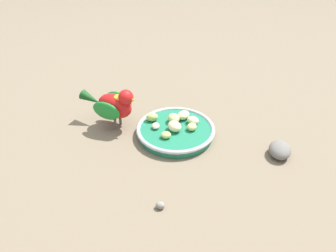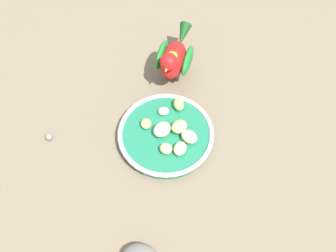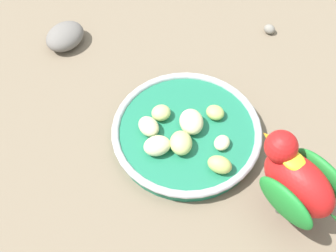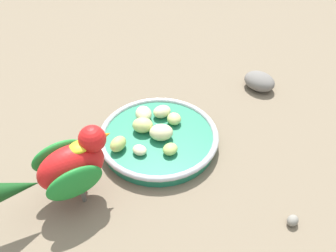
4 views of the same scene
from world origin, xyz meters
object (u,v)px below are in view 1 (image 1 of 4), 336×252
apple_piece_0 (174,118)px  pebble_0 (160,205)px  apple_piece_3 (175,127)px  rock_large (280,150)px  apple_piece_7 (166,135)px  apple_piece_6 (193,120)px  parrot (114,104)px  apple_piece_1 (183,115)px  apple_piece_5 (152,117)px  apple_piece_4 (156,126)px  apple_piece_2 (192,127)px  feeding_bowl (175,131)px

apple_piece_0 → pebble_0: 0.28m
apple_piece_3 → rock_large: 0.26m
apple_piece_7 → pebble_0: (0.19, -0.09, -0.02)m
apple_piece_6 → apple_piece_7: apple_piece_6 is taller
apple_piece_3 → parrot: (-0.11, -0.13, 0.04)m
parrot → apple_piece_3: bearing=7.2°
apple_piece_1 → apple_piece_5: 0.08m
apple_piece_7 → rock_large: size_ratio=0.39×
apple_piece_5 → pebble_0: size_ratio=1.76×
apple_piece_3 → apple_piece_4: apple_piece_3 is taller
apple_piece_2 → apple_piece_6: 0.03m
apple_piece_3 → apple_piece_7: bearing=-61.5°
feeding_bowl → rock_large: rock_large is taller
feeding_bowl → pebble_0: 0.25m
apple_piece_0 → rock_large: 0.28m
apple_piece_1 → pebble_0: (0.24, -0.17, -0.02)m
apple_piece_7 → parrot: 0.16m
apple_piece_4 → parrot: 0.12m
apple_piece_4 → apple_piece_5: size_ratio=0.75×
apple_piece_0 → apple_piece_1: 0.03m
apple_piece_1 → apple_piece_3: (0.04, -0.04, 0.00)m
apple_piece_1 → apple_piece_2: (0.05, -0.00, -0.00)m
apple_piece_1 → pebble_0: bearing=-34.8°
apple_piece_0 → rock_large: size_ratio=0.54×
apple_piece_6 → parrot: parrot is taller
apple_piece_1 → rock_large: 0.26m
apple_piece_5 → apple_piece_6: size_ratio=0.98×
apple_piece_1 → apple_piece_2: apple_piece_1 is taller
feeding_bowl → pebble_0: size_ratio=11.23×
feeding_bowl → pebble_0: (0.21, -0.13, -0.01)m
apple_piece_2 → apple_piece_4: size_ratio=1.10×
apple_piece_5 → parrot: (-0.04, -0.09, 0.04)m
apple_piece_1 → rock_large: apple_piece_1 is taller
apple_piece_4 → apple_piece_5: bearing=173.2°
feeding_bowl → apple_piece_2: apple_piece_2 is taller
apple_piece_3 → rock_large: apple_piece_3 is taller
apple_piece_0 → parrot: parrot is taller
rock_large → apple_piece_3: bearing=-130.1°
apple_piece_5 → rock_large: size_ratio=0.49×
apple_piece_5 → rock_large: 0.33m
apple_piece_7 → apple_piece_2: bearing=93.0°
apple_piece_3 → apple_piece_2: bearing=71.5°
apple_piece_1 → apple_piece_6: (0.03, 0.01, -0.00)m
apple_piece_2 → apple_piece_6: size_ratio=0.81×
apple_piece_0 → apple_piece_2: bearing=29.3°
apple_piece_2 → rock_large: 0.22m
apple_piece_3 → apple_piece_7: 0.04m
apple_piece_2 → apple_piece_7: (0.00, -0.07, -0.00)m
feeding_bowl → apple_piece_6: bearing=92.7°
apple_piece_4 → parrot: size_ratio=0.17×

